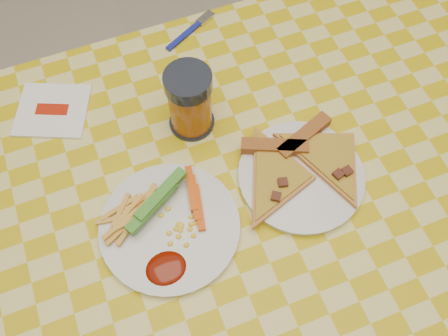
# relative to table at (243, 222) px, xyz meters

# --- Properties ---
(ground) EXTENTS (8.00, 8.00, 0.00)m
(ground) POSITION_rel_table_xyz_m (0.00, 0.00, -0.68)
(ground) COLOR beige
(ground) RESTS_ON ground
(table) EXTENTS (1.28, 0.88, 0.76)m
(table) POSITION_rel_table_xyz_m (0.00, 0.00, 0.00)
(table) COLOR white
(table) RESTS_ON ground
(plate_left) EXTENTS (0.26, 0.26, 0.01)m
(plate_left) POSITION_rel_table_xyz_m (-0.13, 0.01, 0.08)
(plate_left) COLOR silver
(plate_left) RESTS_ON table
(plate_right) EXTENTS (0.23, 0.23, 0.01)m
(plate_right) POSITION_rel_table_xyz_m (0.11, 0.01, 0.08)
(plate_right) COLOR silver
(plate_right) RESTS_ON table
(fries_veggies) EXTENTS (0.20, 0.18, 0.04)m
(fries_veggies) POSITION_rel_table_xyz_m (-0.14, 0.02, 0.10)
(fries_veggies) COLOR gold
(fries_veggies) RESTS_ON plate_left
(pizza_slices) EXTENTS (0.31, 0.26, 0.02)m
(pizza_slices) POSITION_rel_table_xyz_m (0.11, 0.03, 0.09)
(pizza_slices) COLOR #C47D3C
(pizza_slices) RESTS_ON plate_right
(drink_glass) EXTENTS (0.08, 0.08, 0.13)m
(drink_glass) POSITION_rel_table_xyz_m (-0.03, 0.19, 0.14)
(drink_glass) COLOR black
(drink_glass) RESTS_ON table
(napkin) EXTENTS (0.16, 0.16, 0.01)m
(napkin) POSITION_rel_table_xyz_m (-0.26, 0.31, 0.08)
(napkin) COLOR white
(napkin) RESTS_ON table
(fork) EXTENTS (0.13, 0.08, 0.01)m
(fork) POSITION_rel_table_xyz_m (0.05, 0.40, 0.08)
(fork) COLOR navy
(fork) RESTS_ON table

